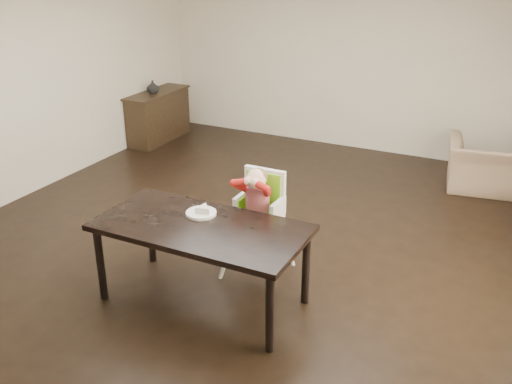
# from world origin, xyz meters

# --- Properties ---
(ground) EXTENTS (7.00, 7.00, 0.00)m
(ground) POSITION_xyz_m (0.00, 0.00, 0.00)
(ground) COLOR black
(ground) RESTS_ON ground
(room_walls) EXTENTS (6.02, 7.02, 2.71)m
(room_walls) POSITION_xyz_m (0.00, 0.00, 1.86)
(room_walls) COLOR beige
(room_walls) RESTS_ON ground
(dining_table) EXTENTS (1.80, 0.90, 0.75)m
(dining_table) POSITION_xyz_m (0.23, -1.17, 0.67)
(dining_table) COLOR black
(dining_table) RESTS_ON ground
(high_chair) EXTENTS (0.45, 0.45, 1.07)m
(high_chair) POSITION_xyz_m (0.45, -0.50, 0.76)
(high_chair) COLOR white
(high_chair) RESTS_ON ground
(plate) EXTENTS (0.31, 0.31, 0.08)m
(plate) POSITION_xyz_m (0.14, -0.99, 0.78)
(plate) COLOR white
(plate) RESTS_ON dining_table
(armchair) EXTENTS (1.08, 0.79, 0.87)m
(armchair) POSITION_xyz_m (2.20, 2.62, 0.43)
(armchair) COLOR tan
(armchair) RESTS_ON ground
(sideboard) EXTENTS (0.44, 1.26, 0.79)m
(sideboard) POSITION_xyz_m (-2.78, 2.45, 0.40)
(sideboard) COLOR black
(sideboard) RESTS_ON ground
(vase) EXTENTS (0.26, 0.26, 0.19)m
(vase) POSITION_xyz_m (-2.78, 2.35, 0.89)
(vase) COLOR #99999E
(vase) RESTS_ON sideboard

